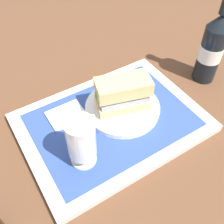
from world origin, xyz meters
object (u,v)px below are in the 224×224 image
at_px(sandwich, 122,94).
at_px(second_bottle, 212,48).
at_px(plate, 122,108).
at_px(beer_glass, 81,141).

height_order(sandwich, second_bottle, second_bottle).
relative_size(sandwich, second_bottle, 0.54).
height_order(plate, second_bottle, second_bottle).
bearing_deg(plate, second_bottle, 179.54).
bearing_deg(beer_glass, sandwich, -151.91).
relative_size(plate, beer_glass, 1.52).
height_order(plate, sandwich, sandwich).
height_order(sandwich, beer_glass, beer_glass).
xyz_separation_m(plate, beer_glass, (0.15, 0.08, 0.06)).
bearing_deg(second_bottle, plate, -0.46).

